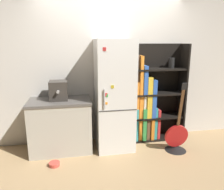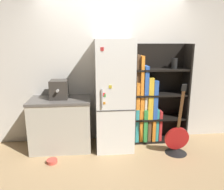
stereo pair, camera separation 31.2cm
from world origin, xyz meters
name	(u,v)px [view 2 (the right image)]	position (x,y,z in m)	size (l,w,h in m)	color
ground_plane	(115,149)	(0.00, 0.00, 0.00)	(16.00, 16.00, 0.00)	tan
wall_back	(112,70)	(0.00, 0.47, 1.30)	(8.00, 0.05, 2.60)	silver
refrigerator	(114,95)	(0.00, 0.12, 0.92)	(0.61, 0.68, 1.84)	white
bookshelf	(151,102)	(0.70, 0.31, 0.74)	(0.98, 0.35, 1.76)	black
kitchen_counter	(61,124)	(-0.90, 0.15, 0.44)	(1.00, 0.63, 0.87)	#BCB7A8
espresso_machine	(59,89)	(-0.90, 0.17, 1.03)	(0.28, 0.34, 0.31)	#38332D
guitar	(176,143)	(1.00, -0.24, 0.17)	(0.40, 0.36, 1.18)	black
pet_bowl	(52,161)	(-0.99, -0.35, 0.03)	(0.16, 0.16, 0.05)	#D84C3F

